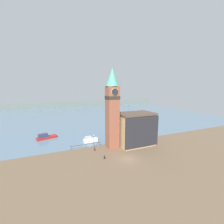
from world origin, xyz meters
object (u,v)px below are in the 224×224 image
object	(u,v)px
pier_building	(136,129)
mooring_bollard_near	(95,149)
boat_near	(90,140)
clock_tower	(112,107)
lamp_post	(94,139)
boat_far	(46,137)
mooring_bollard_far	(104,157)

from	to	relation	value
pier_building	mooring_bollard_near	xyz separation A→B (m)	(-12.78, 0.65, -4.63)
pier_building	boat_near	bearing A→B (deg)	147.28
clock_tower	lamp_post	world-z (taller)	clock_tower
boat_far	mooring_bollard_far	bearing A→B (deg)	-75.61
boat_near	mooring_bollard_far	distance (m)	12.85
clock_tower	boat_far	bearing A→B (deg)	138.84
mooring_bollard_near	mooring_bollard_far	xyz separation A→B (m)	(0.73, -5.67, 0.13)
boat_near	mooring_bollard_near	distance (m)	7.21
pier_building	mooring_bollard_near	size ratio (longest dim) A/B	17.81
mooring_bollard_far	pier_building	bearing A→B (deg)	22.63
boat_near	lamp_post	xyz separation A→B (m)	(-0.57, -6.38, 2.27)
mooring_bollard_far	lamp_post	size ratio (longest dim) A/B	0.20
pier_building	lamp_post	size ratio (longest dim) A/B	2.52
pier_building	boat_far	xyz separation A→B (m)	(-25.39, 16.68, -4.27)
mooring_bollard_near	clock_tower	bearing A→B (deg)	2.90
mooring_bollard_near	lamp_post	size ratio (longest dim) A/B	0.14
boat_near	mooring_bollard_near	xyz separation A→B (m)	(-0.59, -7.18, -0.37)
pier_building	mooring_bollard_far	size ratio (longest dim) A/B	12.80
clock_tower	pier_building	size ratio (longest dim) A/B	2.08
clock_tower	mooring_bollard_near	distance (m)	12.86
boat_near	boat_far	world-z (taller)	boat_far
boat_near	mooring_bollard_near	world-z (taller)	boat_near
boat_near	lamp_post	distance (m)	6.79
mooring_bollard_near	lamp_post	xyz separation A→B (m)	(0.02, 0.80, 2.64)
clock_tower	mooring_bollard_far	bearing A→B (deg)	-128.24
clock_tower	mooring_bollard_far	size ratio (longest dim) A/B	26.61
boat_near	mooring_bollard_far	size ratio (longest dim) A/B	5.46
boat_near	mooring_bollard_near	bearing A→B (deg)	-99.49
clock_tower	pier_building	bearing A→B (deg)	-7.15
boat_far	mooring_bollard_near	bearing A→B (deg)	-69.00
boat_near	clock_tower	bearing A→B (deg)	-59.82
boat_near	boat_far	xyz separation A→B (m)	(-13.21, 8.86, -0.02)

